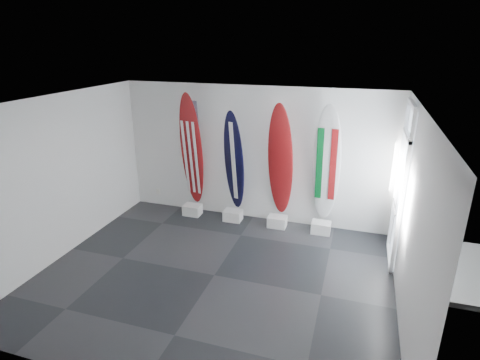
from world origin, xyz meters
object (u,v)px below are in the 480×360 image
(surfboard_usa, at_px, (192,150))
(surfboard_italy, at_px, (326,165))
(surfboard_navy, at_px, (234,161))
(surfboard_swiss, at_px, (280,161))

(surfboard_usa, relative_size, surfboard_italy, 1.04)
(surfboard_navy, xyz_separation_m, surfboard_italy, (1.98, 0.00, 0.12))
(surfboard_usa, distance_m, surfboard_italy, 2.99)
(surfboard_navy, height_order, surfboard_swiss, surfboard_swiss)
(surfboard_usa, bearing_deg, surfboard_navy, 12.28)
(surfboard_swiss, bearing_deg, surfboard_italy, 10.72)
(surfboard_usa, height_order, surfboard_swiss, surfboard_usa)
(surfboard_navy, relative_size, surfboard_italy, 0.91)
(surfboard_swiss, relative_size, surfboard_italy, 0.99)
(surfboard_usa, bearing_deg, surfboard_italy, 12.28)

